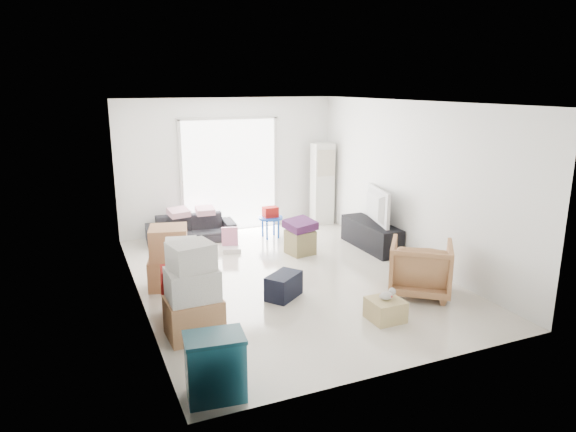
{
  "coord_description": "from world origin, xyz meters",
  "views": [
    {
      "loc": [
        -2.99,
        -7.01,
        2.95
      ],
      "look_at": [
        0.1,
        0.2,
        0.93
      ],
      "focal_mm": 32.0,
      "sensor_mm": 36.0,
      "label": 1
    }
  ],
  "objects_px": {
    "ac_tower": "(322,184)",
    "sofa": "(191,224)",
    "wood_crate": "(385,310)",
    "kids_table": "(270,216)",
    "storage_bins": "(215,367)",
    "tv_console": "(371,235)",
    "ottoman": "(300,242)",
    "television": "(372,219)",
    "armchair": "(421,265)"
  },
  "relations": [
    {
      "from": "kids_table",
      "to": "wood_crate",
      "type": "distance_m",
      "value": 4.03
    },
    {
      "from": "television",
      "to": "armchair",
      "type": "height_order",
      "value": "armchair"
    },
    {
      "from": "armchair",
      "to": "wood_crate",
      "type": "relative_size",
      "value": 2.07
    },
    {
      "from": "armchair",
      "to": "storage_bins",
      "type": "height_order",
      "value": "armchair"
    },
    {
      "from": "ac_tower",
      "to": "kids_table",
      "type": "distance_m",
      "value": 1.57
    },
    {
      "from": "storage_bins",
      "to": "wood_crate",
      "type": "distance_m",
      "value": 2.59
    },
    {
      "from": "sofa",
      "to": "wood_crate",
      "type": "xyz_separation_m",
      "value": [
        1.52,
        -4.41,
        -0.19
      ]
    },
    {
      "from": "kids_table",
      "to": "armchair",
      "type": "bearing_deg",
      "value": -74.58
    },
    {
      "from": "ottoman",
      "to": "kids_table",
      "type": "bearing_deg",
      "value": 95.92
    },
    {
      "from": "tv_console",
      "to": "armchair",
      "type": "height_order",
      "value": "armchair"
    },
    {
      "from": "ac_tower",
      "to": "storage_bins",
      "type": "xyz_separation_m",
      "value": [
        -3.85,
        -5.34,
        -0.55
      ]
    },
    {
      "from": "tv_console",
      "to": "television",
      "type": "distance_m",
      "value": 0.32
    },
    {
      "from": "storage_bins",
      "to": "tv_console",
      "type": "bearing_deg",
      "value": 41.29
    },
    {
      "from": "ottoman",
      "to": "wood_crate",
      "type": "relative_size",
      "value": 1.02
    },
    {
      "from": "kids_table",
      "to": "ac_tower",
      "type": "bearing_deg",
      "value": 20.99
    },
    {
      "from": "tv_console",
      "to": "wood_crate",
      "type": "distance_m",
      "value": 3.01
    },
    {
      "from": "sofa",
      "to": "storage_bins",
      "type": "relative_size",
      "value": 2.57
    },
    {
      "from": "storage_bins",
      "to": "ottoman",
      "type": "height_order",
      "value": "storage_bins"
    },
    {
      "from": "sofa",
      "to": "kids_table",
      "type": "relative_size",
      "value": 2.71
    },
    {
      "from": "sofa",
      "to": "ottoman",
      "type": "xyz_separation_m",
      "value": [
        1.62,
        -1.54,
        -0.12
      ]
    },
    {
      "from": "armchair",
      "to": "ottoman",
      "type": "bearing_deg",
      "value": -32.22
    },
    {
      "from": "sofa",
      "to": "wood_crate",
      "type": "height_order",
      "value": "sofa"
    },
    {
      "from": "tv_console",
      "to": "kids_table",
      "type": "relative_size",
      "value": 2.38
    },
    {
      "from": "ac_tower",
      "to": "armchair",
      "type": "relative_size",
      "value": 2.02
    },
    {
      "from": "storage_bins",
      "to": "kids_table",
      "type": "relative_size",
      "value": 1.06
    },
    {
      "from": "kids_table",
      "to": "television",
      "type": "bearing_deg",
      "value": -43.25
    },
    {
      "from": "wood_crate",
      "to": "tv_console",
      "type": "bearing_deg",
      "value": 61.41
    },
    {
      "from": "television",
      "to": "wood_crate",
      "type": "relative_size",
      "value": 2.65
    },
    {
      "from": "armchair",
      "to": "kids_table",
      "type": "distance_m",
      "value": 3.61
    },
    {
      "from": "armchair",
      "to": "kids_table",
      "type": "height_order",
      "value": "armchair"
    },
    {
      "from": "ac_tower",
      "to": "sofa",
      "type": "xyz_separation_m",
      "value": [
        -2.91,
        -0.15,
        -0.55
      ]
    },
    {
      "from": "kids_table",
      "to": "wood_crate",
      "type": "bearing_deg",
      "value": -89.7
    },
    {
      "from": "wood_crate",
      "to": "kids_table",
      "type": "bearing_deg",
      "value": 90.3
    },
    {
      "from": "sofa",
      "to": "ottoman",
      "type": "bearing_deg",
      "value": -38.95
    },
    {
      "from": "television",
      "to": "storage_bins",
      "type": "bearing_deg",
      "value": 145.67
    },
    {
      "from": "ottoman",
      "to": "television",
      "type": "bearing_deg",
      "value": -9.34
    },
    {
      "from": "television",
      "to": "wood_crate",
      "type": "distance_m",
      "value": 3.04
    },
    {
      "from": "tv_console",
      "to": "ottoman",
      "type": "height_order",
      "value": "tv_console"
    },
    {
      "from": "ac_tower",
      "to": "sofa",
      "type": "bearing_deg",
      "value": -177.05
    },
    {
      "from": "armchair",
      "to": "television",
      "type": "bearing_deg",
      "value": -65.44
    },
    {
      "from": "storage_bins",
      "to": "wood_crate",
      "type": "xyz_separation_m",
      "value": [
        2.46,
        0.78,
        -0.19
      ]
    },
    {
      "from": "ac_tower",
      "to": "ottoman",
      "type": "distance_m",
      "value": 2.23
    },
    {
      "from": "tv_console",
      "to": "kids_table",
      "type": "distance_m",
      "value": 2.01
    },
    {
      "from": "ac_tower",
      "to": "television",
      "type": "relative_size",
      "value": 1.58
    },
    {
      "from": "storage_bins",
      "to": "wood_crate",
      "type": "bearing_deg",
      "value": 17.68
    },
    {
      "from": "television",
      "to": "storage_bins",
      "type": "relative_size",
      "value": 1.69
    },
    {
      "from": "kids_table",
      "to": "tv_console",
      "type": "bearing_deg",
      "value": -43.25
    },
    {
      "from": "sofa",
      "to": "armchair",
      "type": "relative_size",
      "value": 1.94
    },
    {
      "from": "kids_table",
      "to": "storage_bins",
      "type": "bearing_deg",
      "value": -116.94
    },
    {
      "from": "storage_bins",
      "to": "ottoman",
      "type": "bearing_deg",
      "value": 54.93
    }
  ]
}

